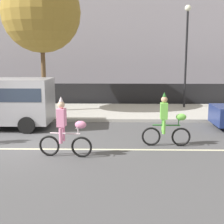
% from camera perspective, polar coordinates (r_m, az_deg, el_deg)
% --- Properties ---
extents(ground_plane, '(80.00, 80.00, 0.00)m').
position_cam_1_polar(ground_plane, '(11.69, -16.03, -5.81)').
color(ground_plane, '#4C4C4F').
extents(road_centre_line, '(36.00, 0.14, 0.01)m').
position_cam_1_polar(road_centre_line, '(11.24, -16.78, -6.48)').
color(road_centre_line, beige).
rests_on(road_centre_line, ground).
extents(sidewalk_curb, '(60.00, 5.00, 0.15)m').
position_cam_1_polar(sidewalk_curb, '(17.83, -9.92, 0.11)').
color(sidewalk_curb, '#ADAAA3').
rests_on(sidewalk_curb, ground).
extents(fence_line, '(40.00, 0.08, 1.40)m').
position_cam_1_polar(fence_line, '(20.56, -8.43, 3.23)').
color(fence_line, black).
rests_on(fence_line, ground).
extents(building_backdrop, '(28.00, 8.00, 7.55)m').
position_cam_1_polar(building_backdrop, '(28.88, -4.52, 11.37)').
color(building_backdrop, '#99939E').
rests_on(building_backdrop, ground).
extents(parade_cyclist_pink, '(1.72, 0.50, 1.92)m').
position_cam_1_polar(parade_cyclist_pink, '(9.87, -8.52, -3.41)').
color(parade_cyclist_pink, black).
rests_on(parade_cyclist_pink, ground).
extents(parade_cyclist_lime, '(1.72, 0.50, 1.92)m').
position_cam_1_polar(parade_cyclist_lime, '(11.10, 10.00, -1.94)').
color(parade_cyclist_lime, black).
rests_on(parade_cyclist_lime, ground).
extents(street_lamp_post, '(0.36, 0.36, 5.86)m').
position_cam_1_polar(street_lamp_post, '(18.91, 13.49, 12.45)').
color(street_lamp_post, black).
rests_on(street_lamp_post, sidewalk_curb).
extents(street_tree_near_lamp, '(4.17, 4.17, 7.33)m').
position_cam_1_polar(street_tree_near_lamp, '(17.60, -12.80, 17.25)').
color(street_tree_near_lamp, brown).
rests_on(street_tree_near_lamp, sidewalk_curb).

